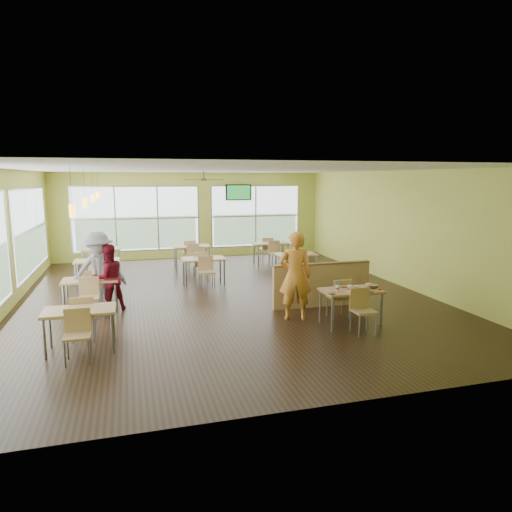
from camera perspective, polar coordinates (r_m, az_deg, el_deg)
name	(u,v)px	position (r m, az deg, el deg)	size (l,w,h in m)	color
room	(224,234)	(11.50, -4.00, 2.74)	(12.00, 12.04, 3.20)	black
window_bays	(117,229)	(14.34, -16.99, 3.23)	(9.24, 10.24, 2.38)	white
main_table	(351,295)	(9.54, 11.76, -4.82)	(1.22, 1.52, 0.87)	tan
half_wall_divider	(322,285)	(10.83, 8.21, -3.55)	(2.40, 0.14, 1.04)	tan
dining_tables	(176,262)	(13.16, -9.95, -0.76)	(6.92, 8.72, 0.87)	tan
pendant_lights	(89,200)	(11.90, -20.11, 6.54)	(0.11, 7.31, 0.86)	#2D2119
ceiling_fan	(204,180)	(14.36, -6.54, 9.48)	(1.25, 1.25, 0.29)	#2D2119
tv_backwall	(239,192)	(17.57, -2.19, 7.95)	(1.00, 0.07, 0.60)	black
man_plaid	(295,276)	(9.69, 4.91, -2.48)	(0.70, 0.46, 1.90)	#EF591A
patron_maroon	(108,278)	(10.83, -17.99, -2.62)	(0.75, 0.58, 1.53)	#5E0B17
patron_grey	(99,271)	(10.96, -19.01, -1.81)	(1.17, 0.67, 1.80)	slate
cup_blue	(337,288)	(9.31, 10.15, -3.98)	(0.09, 0.09, 0.31)	white
cup_yellow	(350,288)	(9.29, 11.65, -4.00)	(0.10, 0.10, 0.36)	white
cup_red_near	(356,288)	(9.36, 12.37, -3.97)	(0.09, 0.09, 0.32)	white
cup_red_far	(368,286)	(9.53, 13.83, -3.72)	(0.10, 0.10, 0.37)	white
food_basket	(372,286)	(9.77, 14.29, -3.65)	(0.27, 0.27, 0.06)	black
ketchup_cup	(380,289)	(9.61, 15.26, -4.04)	(0.07, 0.07, 0.03)	#A61E09
wrapper_left	(331,293)	(9.08, 9.37, -4.58)	(0.17, 0.15, 0.04)	#956B48
wrapper_mid	(344,286)	(9.67, 10.96, -3.74)	(0.17, 0.16, 0.04)	#956B48
wrapper_right	(370,291)	(9.38, 14.12, -4.29)	(0.15, 0.13, 0.04)	#956B48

